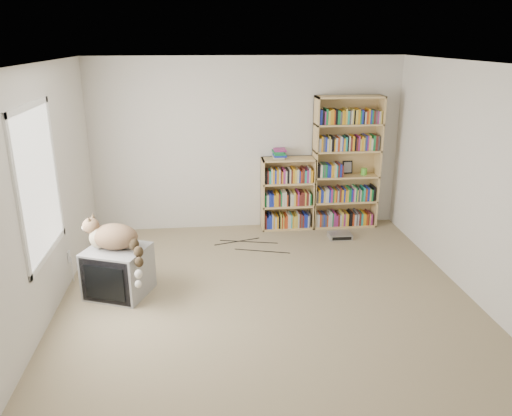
{
  "coord_description": "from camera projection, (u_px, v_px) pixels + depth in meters",
  "views": [
    {
      "loc": [
        -0.64,
        -4.64,
        2.73
      ],
      "look_at": [
        -0.04,
        1.0,
        0.79
      ],
      "focal_mm": 35.0,
      "sensor_mm": 36.0,
      "label": 1
    }
  ],
  "objects": [
    {
      "name": "bookcase_short",
      "position": [
        288.0,
        196.0,
        7.43
      ],
      "size": [
        0.78,
        0.3,
        1.07
      ],
      "color": "tan",
      "rests_on": "floor"
    },
    {
      "name": "ceiling",
      "position": [
        272.0,
        65.0,
        4.5
      ],
      "size": [
        4.5,
        5.0,
        0.02
      ],
      "primitive_type": "cube",
      "color": "white",
      "rests_on": "wall_back"
    },
    {
      "name": "framed_print",
      "position": [
        347.0,
        167.0,
        7.47
      ],
      "size": [
        0.15,
        0.05,
        0.19
      ],
      "primitive_type": "cube",
      "rotation": [
        -0.17,
        0.0,
        0.0
      ],
      "color": "black",
      "rests_on": "bookcase_tall"
    },
    {
      "name": "floor",
      "position": [
        269.0,
        308.0,
        5.31
      ],
      "size": [
        4.5,
        5.0,
        0.01
      ],
      "primitive_type": "cube",
      "color": "#9B8B69",
      "rests_on": "ground"
    },
    {
      "name": "window",
      "position": [
        39.0,
        183.0,
        4.82
      ],
      "size": [
        0.02,
        1.22,
        1.52
      ],
      "primitive_type": "cube",
      "color": "white",
      "rests_on": "wall_left"
    },
    {
      "name": "crt_tv",
      "position": [
        119.0,
        271.0,
        5.55
      ],
      "size": [
        0.79,
        0.76,
        0.55
      ],
      "rotation": [
        0.0,
        0.0,
        -0.37
      ],
      "color": "gray",
      "rests_on": "floor"
    },
    {
      "name": "floor_cables",
      "position": [
        233.0,
        245.0,
        6.91
      ],
      "size": [
        1.2,
        0.7,
        0.01
      ],
      "primitive_type": null,
      "color": "black",
      "rests_on": "floor"
    },
    {
      "name": "dvd_player",
      "position": [
        340.0,
        236.0,
        7.16
      ],
      "size": [
        0.32,
        0.23,
        0.07
      ],
      "primitive_type": "cube",
      "rotation": [
        0.0,
        0.0,
        -0.01
      ],
      "color": "#A6A6AA",
      "rests_on": "floor"
    },
    {
      "name": "wall_back",
      "position": [
        247.0,
        145.0,
        7.26
      ],
      "size": [
        4.5,
        0.02,
        2.5
      ],
      "primitive_type": "cube",
      "color": "silver",
      "rests_on": "floor"
    },
    {
      "name": "wall_outlet",
      "position": [
        69.0,
        257.0,
        5.79
      ],
      "size": [
        0.01,
        0.08,
        0.13
      ],
      "primitive_type": "cube",
      "color": "silver",
      "rests_on": "wall_left"
    },
    {
      "name": "wall_right",
      "position": [
        487.0,
        189.0,
        5.13
      ],
      "size": [
        0.02,
        5.0,
        2.5
      ],
      "primitive_type": "cube",
      "color": "silver",
      "rests_on": "floor"
    },
    {
      "name": "cat",
      "position": [
        118.0,
        241.0,
        5.37
      ],
      "size": [
        0.73,
        0.67,
        0.62
      ],
      "rotation": [
        0.0,
        0.0,
        -0.2
      ],
      "color": "#3A2917",
      "rests_on": "crt_tv"
    },
    {
      "name": "wall_front",
      "position": [
        336.0,
        343.0,
        2.55
      ],
      "size": [
        4.5,
        0.02,
        2.5
      ],
      "primitive_type": "cube",
      "color": "silver",
      "rests_on": "floor"
    },
    {
      "name": "book_stack",
      "position": [
        279.0,
        153.0,
        7.22
      ],
      "size": [
        0.19,
        0.25,
        0.13
      ],
      "primitive_type": "cube",
      "color": "#A93816",
      "rests_on": "bookcase_short"
    },
    {
      "name": "wall_left",
      "position": [
        33.0,
        204.0,
        4.68
      ],
      "size": [
        0.02,
        5.0,
        2.5
      ],
      "primitive_type": "cube",
      "color": "silver",
      "rests_on": "floor"
    },
    {
      "name": "bookcase_tall",
      "position": [
        346.0,
        167.0,
        7.38
      ],
      "size": [
        0.98,
        0.3,
        1.95
      ],
      "color": "tan",
      "rests_on": "floor"
    },
    {
      "name": "green_mug",
      "position": [
        364.0,
        171.0,
        7.41
      ],
      "size": [
        0.09,
        0.09,
        0.1
      ],
      "primitive_type": "cylinder",
      "color": "#57B734",
      "rests_on": "bookcase_tall"
    }
  ]
}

